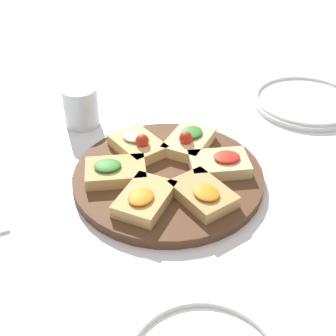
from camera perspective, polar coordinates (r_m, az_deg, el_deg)
ground_plane at (r=0.80m, az=0.00°, el=-1.58°), size 3.00×3.00×0.00m
serving_board at (r=0.80m, az=0.00°, el=-1.10°), size 0.32×0.32×0.02m
focaccia_slice_0 at (r=0.84m, az=-3.58°, el=2.97°), size 0.07×0.10×0.04m
focaccia_slice_1 at (r=0.78m, az=-6.47°, el=-0.39°), size 0.12×0.11×0.03m
focaccia_slice_2 at (r=0.72m, az=-2.88°, el=-3.76°), size 0.12×0.11×0.03m
focaccia_slice_3 at (r=0.73m, az=4.06°, el=-3.31°), size 0.07×0.10×0.03m
focaccia_slice_4 at (r=0.80m, az=6.32°, el=0.55°), size 0.12×0.11×0.03m
focaccia_slice_5 at (r=0.85m, az=2.55°, el=3.30°), size 0.12×0.11×0.04m
plate_left at (r=1.07m, az=16.51°, el=7.79°), size 0.23×0.23×0.02m
water_glass at (r=0.95m, az=-10.57°, el=7.35°), size 0.07×0.07×0.08m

